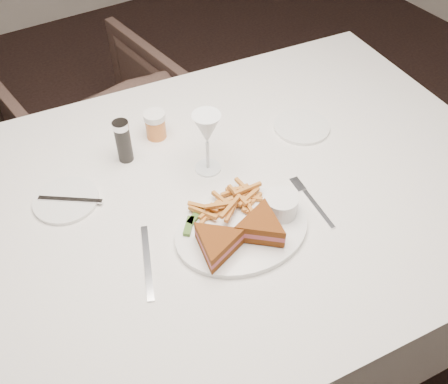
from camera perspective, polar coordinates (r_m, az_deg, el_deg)
The scene contains 4 objects.
ground at distance 1.94m, azimuth -0.69°, elevation -12.58°, with size 5.00×5.00×0.00m, color black.
table at distance 1.54m, azimuth -1.00°, elevation -9.87°, with size 1.59×1.06×0.75m, color silver.
chair_far at distance 2.23m, azimuth -14.73°, elevation 7.94°, with size 0.64×0.60×0.66m, color #44302A.
table_setting at distance 1.19m, azimuth -0.20°, elevation -0.53°, with size 0.83×0.65×0.18m.
Camera 1 is at (-0.52, -0.86, 1.65)m, focal length 40.00 mm.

